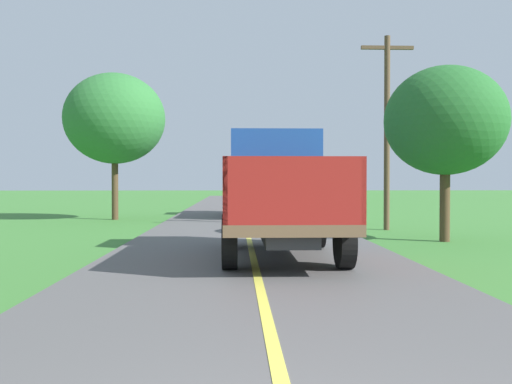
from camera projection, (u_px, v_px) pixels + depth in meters
name	position (u px, v px, depth m)	size (l,w,h in m)	color
banana_truck_near	(277.00, 190.00, 12.83)	(2.38, 5.82, 2.80)	#2D2D30
banana_truck_far	(255.00, 186.00, 26.97)	(2.38, 5.81, 2.80)	#2D2D30
utility_pole_roadside	(387.00, 126.00, 19.60)	(1.81, 0.20, 6.65)	brown
roadside_tree_near_left	(445.00, 121.00, 15.82)	(3.35, 3.35, 4.87)	#4C3823
roadside_tree_mid_right	(115.00, 119.00, 24.79)	(4.36, 4.36, 6.36)	#4C3823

